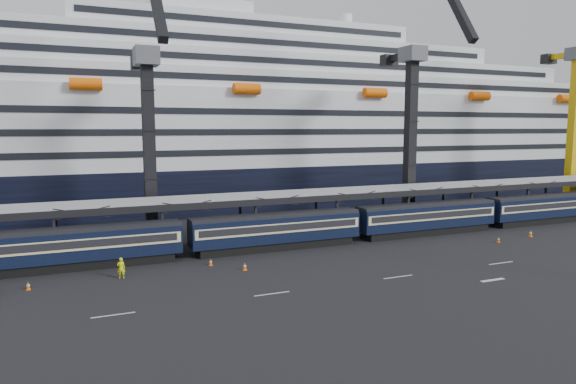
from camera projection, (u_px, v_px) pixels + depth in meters
name	position (u px, v px, depth m)	size (l,w,h in m)	color
ground	(391.00, 264.00, 49.86)	(260.00, 260.00, 0.00)	black
lane_markings	(496.00, 268.00, 48.22)	(111.00, 4.27, 0.02)	beige
train	(305.00, 227.00, 56.93)	(133.05, 3.00, 4.05)	black
canopy	(326.00, 193.00, 62.00)	(130.00, 6.25, 5.53)	gray
cruise_ship	(238.00, 132.00, 89.93)	(214.09, 28.84, 34.00)	black
crane_dark_near	(149.00, 139.00, 57.64)	(4.50, 17.75, 35.08)	#45474C
crane_dark_mid	(412.00, 126.00, 70.06)	(4.50, 18.24, 39.64)	#45474C
worker	(121.00, 268.00, 44.88)	(0.68, 0.45, 1.87)	#E3FF0D
traffic_cone_b	(28.00, 286.00, 41.76)	(0.36, 0.36, 0.73)	#FF6208
traffic_cone_c	(211.00, 262.00, 49.15)	(0.35, 0.35, 0.70)	#FF6208
traffic_cone_d	(245.00, 266.00, 47.51)	(0.39, 0.39, 0.79)	#FF6208
traffic_cone_e	(531.00, 233.00, 62.21)	(0.43, 0.43, 0.86)	#FF6208
traffic_cone_f	(498.00, 239.00, 59.12)	(0.34, 0.34, 0.67)	#FF6208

